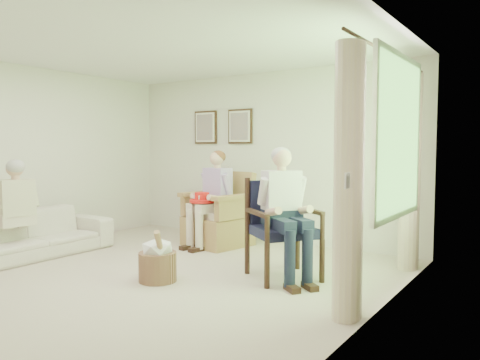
{
  "coord_description": "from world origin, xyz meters",
  "views": [
    {
      "loc": [
        3.75,
        -3.5,
        1.45
      ],
      "look_at": [
        0.58,
        1.19,
        1.05
      ],
      "focal_mm": 35.0,
      "sensor_mm": 36.0,
      "label": 1
    }
  ],
  "objects_px": {
    "sofa": "(31,234)",
    "person_sofa": "(12,205)",
    "red_hat": "(202,199)",
    "wood_armchair": "(288,224)",
    "wicker_armchair": "(219,222)",
    "hatbox": "(158,260)",
    "person_wicker": "(213,191)",
    "person_dark": "(280,203)"
  },
  "relations": [
    {
      "from": "hatbox",
      "to": "wicker_armchair",
      "type": "bearing_deg",
      "value": 107.16
    },
    {
      "from": "wood_armchair",
      "to": "red_hat",
      "type": "bearing_deg",
      "value": 107.78
    },
    {
      "from": "wicker_armchair",
      "to": "person_dark",
      "type": "distance_m",
      "value": 2.05
    },
    {
      "from": "person_sofa",
      "to": "wood_armchair",
      "type": "bearing_deg",
      "value": 122.17
    },
    {
      "from": "person_wicker",
      "to": "wicker_armchair",
      "type": "bearing_deg",
      "value": 100.61
    },
    {
      "from": "sofa",
      "to": "hatbox",
      "type": "relative_size",
      "value": 3.47
    },
    {
      "from": "person_wicker",
      "to": "sofa",
      "type": "bearing_deg",
      "value": -119.98
    },
    {
      "from": "wicker_armchair",
      "to": "wood_armchair",
      "type": "distance_m",
      "value": 1.91
    },
    {
      "from": "person_wicker",
      "to": "hatbox",
      "type": "distance_m",
      "value": 1.94
    },
    {
      "from": "person_dark",
      "to": "hatbox",
      "type": "distance_m",
      "value": 1.46
    },
    {
      "from": "wicker_armchair",
      "to": "hatbox",
      "type": "height_order",
      "value": "wicker_armchair"
    },
    {
      "from": "person_wicker",
      "to": "person_sofa",
      "type": "bearing_deg",
      "value": -116.45
    },
    {
      "from": "red_hat",
      "to": "wicker_armchair",
      "type": "bearing_deg",
      "value": 82.04
    },
    {
      "from": "wicker_armchair",
      "to": "person_sofa",
      "type": "relative_size",
      "value": 0.85
    },
    {
      "from": "wood_armchair",
      "to": "sofa",
      "type": "xyz_separation_m",
      "value": [
        -3.24,
        -1.08,
        -0.28
      ]
    },
    {
      "from": "sofa",
      "to": "person_wicker",
      "type": "relative_size",
      "value": 1.52
    },
    {
      "from": "hatbox",
      "to": "sofa",
      "type": "bearing_deg",
      "value": -177.2
    },
    {
      "from": "wood_armchair",
      "to": "person_sofa",
      "type": "xyz_separation_m",
      "value": [
        -3.24,
        -1.33,
        0.13
      ]
    },
    {
      "from": "person_wicker",
      "to": "red_hat",
      "type": "distance_m",
      "value": 0.22
    },
    {
      "from": "person_wicker",
      "to": "person_dark",
      "type": "relative_size",
      "value": 0.97
    },
    {
      "from": "sofa",
      "to": "red_hat",
      "type": "height_order",
      "value": "red_hat"
    },
    {
      "from": "wicker_armchair",
      "to": "person_sofa",
      "type": "distance_m",
      "value": 2.79
    },
    {
      "from": "sofa",
      "to": "person_wicker",
      "type": "xyz_separation_m",
      "value": [
        1.6,
        1.87,
        0.5
      ]
    },
    {
      "from": "wood_armchair",
      "to": "person_sofa",
      "type": "bearing_deg",
      "value": 149.19
    },
    {
      "from": "person_wicker",
      "to": "person_sofa",
      "type": "distance_m",
      "value": 2.65
    },
    {
      "from": "wood_armchair",
      "to": "wicker_armchair",
      "type": "bearing_deg",
      "value": 97.44
    },
    {
      "from": "wicker_armchair",
      "to": "red_hat",
      "type": "bearing_deg",
      "value": -87.35
    },
    {
      "from": "person_wicker",
      "to": "red_hat",
      "type": "height_order",
      "value": "person_wicker"
    },
    {
      "from": "wood_armchair",
      "to": "person_dark",
      "type": "distance_m",
      "value": 0.31
    },
    {
      "from": "red_hat",
      "to": "wood_armchair",
      "type": "bearing_deg",
      "value": -19.11
    },
    {
      "from": "wicker_armchair",
      "to": "hatbox",
      "type": "distance_m",
      "value": 1.99
    },
    {
      "from": "wicker_armchair",
      "to": "wood_armchair",
      "type": "height_order",
      "value": "wicker_armchair"
    },
    {
      "from": "wood_armchair",
      "to": "red_hat",
      "type": "distance_m",
      "value": 1.8
    },
    {
      "from": "wicker_armchair",
      "to": "person_dark",
      "type": "xyz_separation_m",
      "value": [
        1.65,
        -1.11,
        0.5
      ]
    },
    {
      "from": "person_dark",
      "to": "red_hat",
      "type": "height_order",
      "value": "person_dark"
    },
    {
      "from": "person_sofa",
      "to": "hatbox",
      "type": "height_order",
      "value": "person_sofa"
    },
    {
      "from": "person_wicker",
      "to": "hatbox",
      "type": "bearing_deg",
      "value": -60.93
    },
    {
      "from": "sofa",
      "to": "person_sofa",
      "type": "xyz_separation_m",
      "value": [
        0.0,
        -0.25,
        0.42
      ]
    },
    {
      "from": "sofa",
      "to": "person_wicker",
      "type": "bearing_deg",
      "value": -40.59
    },
    {
      "from": "sofa",
      "to": "hatbox",
      "type": "distance_m",
      "value": 2.19
    },
    {
      "from": "wicker_armchair",
      "to": "person_dark",
      "type": "height_order",
      "value": "person_dark"
    },
    {
      "from": "red_hat",
      "to": "hatbox",
      "type": "bearing_deg",
      "value": -67.84
    }
  ]
}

